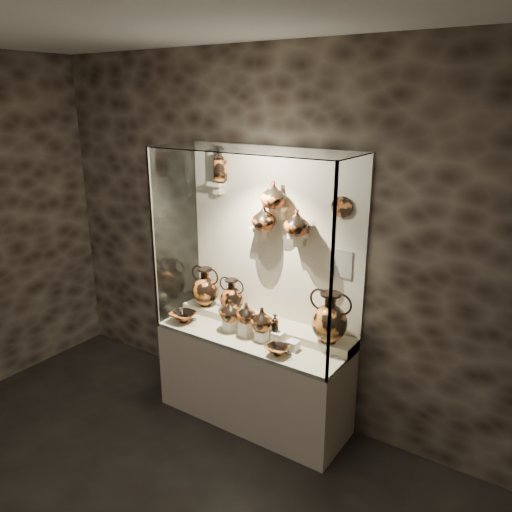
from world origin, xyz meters
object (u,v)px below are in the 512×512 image
Objects in this scene: kylix_right at (278,350)px; ovoid_vase_b at (273,195)px; amphora_left at (205,287)px; jug_b at (246,313)px; lekythos_small at (275,322)px; lekythos_tall at (220,164)px; ovoid_vase_c at (297,222)px; amphora_right at (329,317)px; amphora_mid at (232,296)px; jug_a at (230,310)px; jug_c at (262,319)px; ovoid_vase_a at (264,217)px; kylix_left at (183,316)px.

ovoid_vase_b is (-0.29, 0.38, 1.15)m from kylix_right.
amphora_left is at bearing 158.77° from ovoid_vase_b.
jug_b is 0.28m from lekythos_small.
lekythos_tall reaches higher than jug_b.
lekythos_small is 0.83m from ovoid_vase_c.
amphora_right reaches higher than kylix_right.
kylix_right is at bearing -124.57° from amphora_right.
amphora_mid is 1.61× the size of jug_a.
amphora_left reaches higher than amphora_mid.
kylix_right is (0.56, -0.14, -0.15)m from jug_a.
ovoid_vase_a reaches higher than jug_c.
kylix_left is (-0.78, -0.11, -0.13)m from jug_c.
amphora_mid reaches higher than lekythos_small.
amphora_right reaches higher than lekythos_small.
ovoid_vase_a reaches higher than kylix_right.
amphora_right is at bearing -21.49° from ovoid_vase_c.
amphora_right is 0.44m from lekythos_small.
lekythos_small is 0.93m from kylix_left.
ovoid_vase_a reaches higher than jug_b.
jug_a is 0.69× the size of kylix_left.
jug_a is 1.14× the size of jug_b.
lekythos_small is 0.70× the size of kylix_right.
jug_a is at bearing -160.02° from amphora_right.
kylix_right is at bearing -11.26° from jug_a.
lekythos_small is (0.88, -0.19, -0.06)m from amphora_left.
jug_b is 0.82m from ovoid_vase_a.
ovoid_vase_c is at bearing 76.68° from lekythos_small.
lekythos_small is (0.45, 0.01, 0.00)m from jug_a.
kylix_left is 1.36× the size of ovoid_vase_c.
amphora_mid is at bearing -157.25° from ovoid_vase_a.
ovoid_vase_b reaches higher than ovoid_vase_c.
kylix_left is 1.19m from ovoid_vase_a.
kylix_right is at bearing -31.69° from jug_b.
jug_a is 1.06m from ovoid_vase_b.
jug_b is at bearing -8.26° from lekythos_tall.
lekythos_small is at bearing 3.45° from jug_a.
jug_b is (0.17, -0.01, 0.02)m from jug_a.
lekythos_tall is at bearing 158.21° from lekythos_small.
amphora_left reaches higher than jug_a.
jug_a is 0.45m from lekythos_small.
amphora_mid is at bearing -22.05° from amphora_left.
jug_c is at bearing -42.55° from ovoid_vase_a.
kylix_left is at bearing -144.65° from amphora_mid.
amphora_mid is at bearing 132.03° from jug_b.
jug_b reaches higher than jug_a.
amphora_left is 2.14× the size of jug_b.
jug_c is (0.45, -0.19, -0.04)m from amphora_mid.
amphora_right is 2.44× the size of jug_b.
amphora_mid is at bearing -1.17° from lekythos_tall.
ovoid_vase_c is at bearing -21.81° from amphora_left.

